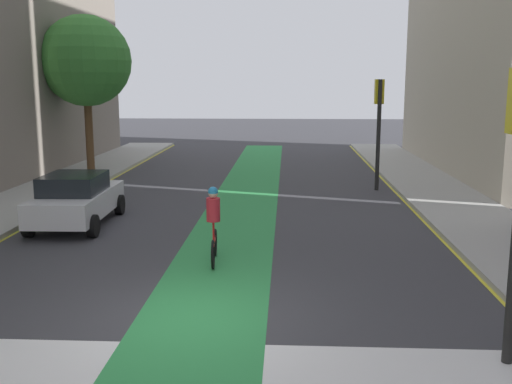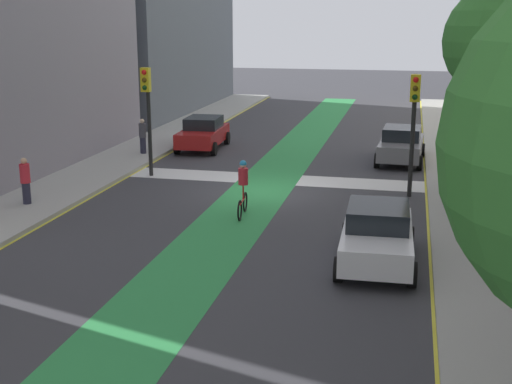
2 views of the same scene
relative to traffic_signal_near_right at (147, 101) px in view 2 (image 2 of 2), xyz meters
name	(u,v)px [view 2 (image 2 of 2)]	position (x,y,z in m)	size (l,w,h in m)	color
ground_plane	(265,191)	(-5.13, 1.40, -3.10)	(120.00, 120.00, 0.00)	#38383D
bike_lane_paint	(259,191)	(-4.92, 1.40, -3.10)	(2.40, 60.00, 0.01)	#2D8C47
crosswalk_band	(275,179)	(-5.13, -0.60, -3.10)	(12.00, 1.80, 0.01)	silver
sidewalk_left	(471,201)	(-12.63, 1.40, -3.03)	(3.00, 60.00, 0.15)	#9E9E99
curb_stripe_left	(428,200)	(-11.13, 1.40, -3.10)	(0.16, 60.00, 0.01)	yellow
sidewalk_right	(82,179)	(2.37, 1.40, -3.03)	(3.00, 60.00, 0.15)	#9E9E99
curb_stripe_right	(117,183)	(0.87, 1.40, -3.10)	(0.16, 60.00, 0.01)	yellow
traffic_signal_near_right	(147,101)	(0.00, 0.00, 0.00)	(0.35, 0.52, 4.44)	black
traffic_signal_near_left	(414,112)	(-10.47, 1.08, 0.01)	(0.35, 0.52, 4.45)	black
car_white_left_far	(377,235)	(-9.66, 8.31, -2.30)	(2.12, 4.25, 1.57)	silver
car_grey_left_near	(401,144)	(-10.03, -5.16, -2.30)	(2.19, 4.28, 1.57)	slate
car_red_right_near	(203,133)	(-0.41, -6.18, -2.30)	(2.19, 4.28, 1.57)	#A51919
cyclist_in_lane	(243,187)	(-5.10, 4.70, -2.13)	(0.32, 1.73, 1.86)	black
pedestrian_sidewalk_right_a	(143,136)	(1.81, -3.79, -2.13)	(0.34, 0.34, 1.63)	#262638
pedestrian_sidewalk_left_a	(481,147)	(-13.34, -3.85, -2.05)	(0.34, 0.34, 1.76)	#262638
pedestrian_sidewalk_right_b	(25,181)	(2.39, 5.44, -2.14)	(0.34, 0.34, 1.61)	#262638
street_tree_near	(503,43)	(-12.93, 3.88, 2.55)	(3.54, 3.54, 7.32)	brown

